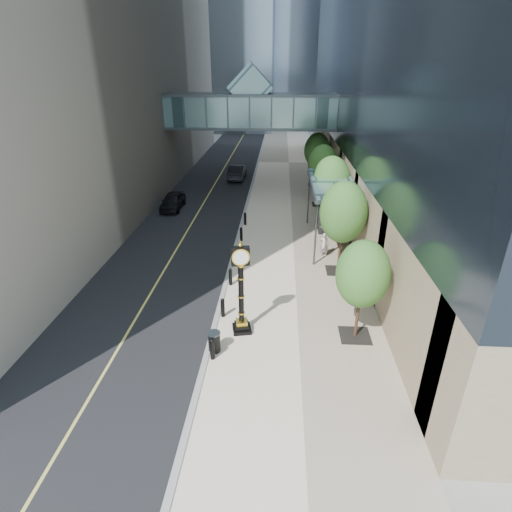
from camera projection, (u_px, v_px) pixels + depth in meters
The scene contains 13 objects.
ground at pixel (276, 379), 15.95m from camera, with size 320.00×320.00×0.00m, color gray.
road at pixel (228, 162), 52.41m from camera, with size 8.00×180.00×0.02m, color black.
sidewalk at pixel (289, 163), 51.96m from camera, with size 8.00×180.00×0.06m, color beige.
curb at pixel (258, 162), 52.18m from camera, with size 0.25×180.00×0.07m, color gray.
skywalk at pixel (251, 109), 38.07m from camera, with size 17.00×4.20×5.80m.
entrance_canopy at pixel (333, 185), 26.59m from camera, with size 3.00×8.00×4.38m.
bollard_row at pixel (234, 265), 24.00m from camera, with size 0.20×16.20×0.90m.
street_trees at pixel (330, 182), 29.14m from camera, with size 2.74×28.46×5.64m.
street_clock at pixel (241, 295), 17.96m from camera, with size 0.99×0.99×4.49m.
trash_bin at pixel (214, 342), 17.26m from camera, with size 0.52×0.52×0.90m, color black.
pedestrian at pixel (324, 244), 25.89m from camera, with size 0.59×0.39×1.62m, color beige.
car_near at pixel (173, 201), 34.77m from camera, with size 1.66×4.12×1.41m, color black.
car_far at pixel (237, 172), 44.16m from camera, with size 1.65×4.72×1.56m, color black.
Camera 1 is at (-0.03, -12.33, 11.28)m, focal length 28.00 mm.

